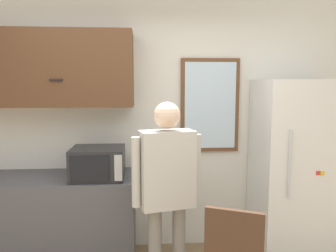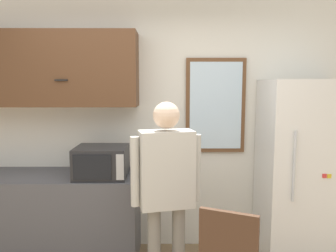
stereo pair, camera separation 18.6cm
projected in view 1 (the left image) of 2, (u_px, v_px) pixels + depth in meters
back_wall at (140, 123)px, 3.49m from camera, size 6.00×0.06×2.70m
counter at (24, 222)px, 3.17m from camera, size 2.14×0.63×0.88m
upper_cabinets at (21, 69)px, 3.13m from camera, size 2.14×0.38×0.73m
microwave at (98, 163)px, 3.08m from camera, size 0.49×0.43×0.29m
person at (167, 180)px, 2.67m from camera, size 0.57×0.31×1.62m
refrigerator at (295, 170)px, 3.31m from camera, size 0.77×0.66×1.81m
window at (210, 105)px, 3.48m from camera, size 0.62×0.05×0.99m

